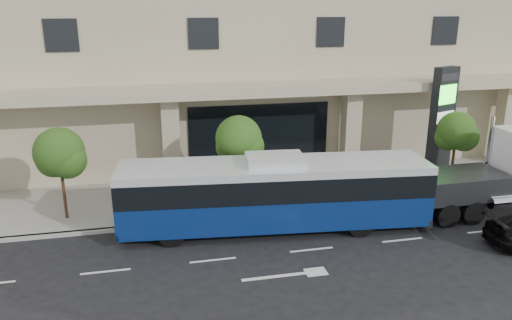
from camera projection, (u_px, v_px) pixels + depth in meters
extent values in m
plane|color=black|center=(300.00, 234.00, 21.49)|extent=(120.00, 120.00, 0.00)
cube|color=gray|center=(272.00, 192.00, 26.13)|extent=(120.00, 6.00, 0.15)
cube|color=gray|center=(288.00, 214.00, 23.33)|extent=(120.00, 0.30, 0.15)
cube|color=tan|center=(264.00, 89.00, 26.28)|extent=(60.00, 2.80, 0.50)
cube|color=black|center=(259.00, 139.00, 28.28)|extent=(8.00, 0.12, 4.00)
cube|color=tan|center=(171.00, 142.00, 26.02)|extent=(0.90, 0.90, 4.90)
cube|color=tan|center=(350.00, 132.00, 28.08)|extent=(0.90, 0.90, 4.90)
cube|color=tan|center=(505.00, 123.00, 30.14)|extent=(0.90, 0.90, 4.90)
cylinder|color=#422B19|center=(64.00, 189.00, 22.32)|extent=(0.14, 0.14, 2.80)
sphere|color=#214012|center=(59.00, 152.00, 21.81)|extent=(2.20, 2.20, 2.20)
sphere|color=#214012|center=(68.00, 160.00, 21.79)|extent=(1.65, 1.65, 1.65)
sphere|color=#214012|center=(54.00, 160.00, 22.05)|extent=(1.54, 1.54, 1.54)
cylinder|color=#422B19|center=(239.00, 175.00, 23.95)|extent=(0.14, 0.14, 2.94)
sphere|color=#214012|center=(239.00, 139.00, 23.41)|extent=(2.20, 2.20, 2.20)
sphere|color=#214012|center=(247.00, 146.00, 23.40)|extent=(1.65, 1.65, 1.65)
sphere|color=#214012|center=(232.00, 146.00, 23.66)|extent=(1.54, 1.54, 1.54)
cylinder|color=#422B19|center=(453.00, 161.00, 26.35)|extent=(0.14, 0.14, 2.73)
sphere|color=#214012|center=(456.00, 131.00, 25.85)|extent=(2.00, 2.00, 2.00)
sphere|color=#214012|center=(464.00, 137.00, 25.83)|extent=(1.50, 1.50, 1.50)
sphere|color=#214012|center=(448.00, 137.00, 26.09)|extent=(1.40, 1.40, 1.40)
cylinder|color=black|center=(172.00, 234.00, 20.25)|extent=(1.13, 0.44, 1.10)
cylinder|color=black|center=(174.00, 211.00, 22.44)|extent=(1.13, 0.44, 1.10)
cylinder|color=black|center=(361.00, 224.00, 21.13)|extent=(1.13, 0.44, 1.10)
cylinder|color=black|center=(345.00, 204.00, 23.32)|extent=(1.13, 0.44, 1.10)
cube|color=navy|center=(275.00, 207.00, 21.69)|extent=(13.41, 4.08, 1.32)
cube|color=black|center=(275.00, 182.00, 21.34)|extent=(13.42, 4.13, 0.99)
cube|color=silver|center=(275.00, 167.00, 21.14)|extent=(13.41, 4.08, 0.33)
cube|color=silver|center=(275.00, 160.00, 21.04)|extent=(2.59, 2.00, 0.33)
cube|color=#2D3033|center=(122.00, 225.00, 21.13)|extent=(0.42, 2.75, 0.33)
cube|color=#2D3033|center=(417.00, 211.00, 22.57)|extent=(0.42, 2.75, 0.33)
cube|color=#2D3033|center=(496.00, 195.00, 23.64)|extent=(8.48, 1.13, 0.40)
cylinder|color=silver|center=(489.00, 151.00, 24.13)|extent=(0.18, 0.18, 3.39)
cube|color=#2D3033|center=(458.00, 184.00, 22.95)|extent=(4.22, 2.45, 1.10)
cube|color=#2D3033|center=(410.00, 201.00, 22.60)|extent=(1.60, 0.30, 0.22)
cube|color=#2D3033|center=(397.00, 210.00, 22.58)|extent=(0.28, 1.80, 0.18)
cylinder|color=black|center=(473.00, 212.00, 22.32)|extent=(1.10, 0.34, 1.10)
cylinder|color=black|center=(446.00, 196.00, 24.26)|extent=(1.10, 0.34, 1.10)
cylinder|color=black|center=(448.00, 215.00, 22.03)|extent=(1.10, 0.34, 1.10)
cylinder|color=black|center=(422.00, 198.00, 23.97)|extent=(1.10, 0.34, 1.10)
cube|color=black|center=(441.00, 123.00, 27.32)|extent=(1.62, 1.02, 6.15)
cube|color=#29F729|center=(448.00, 94.00, 26.56)|extent=(1.27, 0.53, 1.02)
cube|color=silver|center=(445.00, 117.00, 26.93)|extent=(1.27, 0.53, 0.61)
cube|color=#262628|center=(450.00, 77.00, 26.29)|extent=(1.27, 0.53, 0.41)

